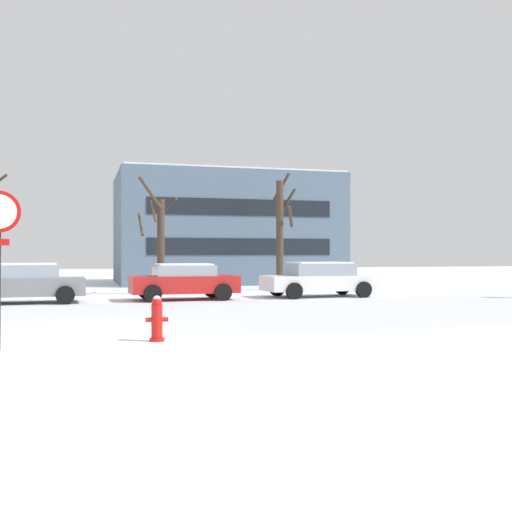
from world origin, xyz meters
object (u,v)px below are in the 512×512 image
(fire_hydrant, at_px, (157,318))
(parked_car_red, at_px, (184,281))
(parked_car_gray, at_px, (27,283))
(parked_car_white, at_px, (319,279))

(fire_hydrant, relative_size, parked_car_red, 0.22)
(fire_hydrant, relative_size, parked_car_gray, 0.23)
(parked_car_gray, relative_size, parked_car_red, 0.98)
(parked_car_gray, bearing_deg, fire_hydrant, -73.00)
(fire_hydrant, relative_size, parked_car_white, 0.20)
(fire_hydrant, height_order, parked_car_gray, parked_car_gray)
(fire_hydrant, height_order, parked_car_white, parked_car_white)
(fire_hydrant, bearing_deg, parked_car_gray, 107.00)
(parked_car_gray, height_order, parked_car_white, parked_car_gray)
(parked_car_red, bearing_deg, parked_car_gray, -179.33)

